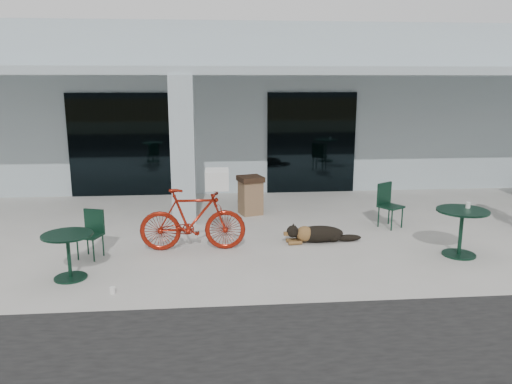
{
  "coord_description": "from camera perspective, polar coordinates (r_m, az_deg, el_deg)",
  "views": [
    {
      "loc": [
        -0.89,
        -8.28,
        3.02
      ],
      "look_at": [
        -0.09,
        0.65,
        1.0
      ],
      "focal_mm": 35.0,
      "sensor_mm": 36.0,
      "label": 1
    }
  ],
  "objects": [
    {
      "name": "dog",
      "position": [
        9.56,
        7.16,
        -4.66
      ],
      "size": [
        1.14,
        0.49,
        0.37
      ],
      "primitive_type": null,
      "rotation": [
        0.0,
        0.0,
        0.11
      ],
      "color": "black",
      "rests_on": "ground"
    },
    {
      "name": "cup_on_table",
      "position": [
        9.47,
        23.07,
        -1.39
      ],
      "size": [
        0.08,
        0.08,
        0.11
      ],
      "primitive_type": "cylinder",
      "rotation": [
        0.0,
        0.0,
        0.05
      ],
      "color": "white",
      "rests_on": "cafe_table_far"
    },
    {
      "name": "ground",
      "position": [
        8.86,
        0.96,
        -7.23
      ],
      "size": [
        80.0,
        80.0,
        0.0
      ],
      "primitive_type": "plane",
      "color": "#B9B5AF",
      "rests_on": "ground"
    },
    {
      "name": "laundry_basket",
      "position": [
        8.84,
        -4.47,
        1.48
      ],
      "size": [
        0.42,
        0.56,
        0.33
      ],
      "primitive_type": "cube",
      "rotation": [
        0.0,
        0.0,
        1.55
      ],
      "color": "white",
      "rests_on": "bicycle"
    },
    {
      "name": "storefront_glass_right",
      "position": [
        13.63,
        6.34,
        5.58
      ],
      "size": [
        2.4,
        0.06,
        2.7
      ],
      "primitive_type": "cube",
      "color": "black",
      "rests_on": "ground"
    },
    {
      "name": "cafe_table_near",
      "position": [
        8.27,
        -20.6,
        -6.9
      ],
      "size": [
        0.94,
        0.94,
        0.72
      ],
      "primitive_type": null,
      "rotation": [
        0.0,
        0.0,
        -0.25
      ],
      "color": "#113223",
      "rests_on": "ground"
    },
    {
      "name": "storefront_glass_left",
      "position": [
        13.57,
        -14.93,
        5.19
      ],
      "size": [
        2.8,
        0.06,
        2.7
      ],
      "primitive_type": "cube",
      "color": "black",
      "rests_on": "ground"
    },
    {
      "name": "bicycle",
      "position": [
        9.03,
        -7.25,
        -3.15
      ],
      "size": [
        1.91,
        0.57,
        1.14
      ],
      "primitive_type": "imported",
      "rotation": [
        0.0,
        0.0,
        1.55
      ],
      "color": "maroon",
      "rests_on": "ground"
    },
    {
      "name": "trash_receptacle",
      "position": [
        11.41,
        -0.63,
        -0.37
      ],
      "size": [
        0.64,
        0.64,
        0.88
      ],
      "primitive_type": null,
      "rotation": [
        0.0,
        0.0,
        0.29
      ],
      "color": "brown",
      "rests_on": "ground"
    },
    {
      "name": "cafe_table_far",
      "position": [
        9.43,
        22.35,
        -4.33
      ],
      "size": [
        0.93,
        0.93,
        0.83
      ],
      "primitive_type": null,
      "rotation": [
        0.0,
        0.0,
        0.05
      ],
      "color": "#113223",
      "rests_on": "ground"
    },
    {
      "name": "cafe_chair_near",
      "position": [
        9.06,
        -18.48,
        -4.68
      ],
      "size": [
        0.49,
        0.51,
        0.83
      ],
      "primitive_type": null,
      "rotation": [
        0.0,
        0.0,
        -0.34
      ],
      "color": "#113223",
      "rests_on": "ground"
    },
    {
      "name": "building",
      "position": [
        16.82,
        -2.1,
        10.06
      ],
      "size": [
        22.0,
        7.0,
        4.5
      ],
      "primitive_type": "cube",
      "color": "#A0AEB5",
      "rests_on": "ground"
    },
    {
      "name": "cup_near_dog",
      "position": [
        7.63,
        -16.08,
        -10.75
      ],
      "size": [
        0.1,
        0.1,
        0.1
      ],
      "primitive_type": "cylinder",
      "rotation": [
        0.0,
        0.0,
        -0.41
      ],
      "color": "white",
      "rests_on": "ground"
    },
    {
      "name": "column",
      "position": [
        10.7,
        -8.36,
        4.72
      ],
      "size": [
        0.5,
        0.5,
        3.12
      ],
      "primitive_type": "cube",
      "color": "#A0AEB5",
      "rests_on": "ground"
    },
    {
      "name": "overhang",
      "position": [
        11.92,
        -0.85,
        13.6
      ],
      "size": [
        22.0,
        2.8,
        0.18
      ],
      "primitive_type": "cube",
      "color": "#A0AEB5",
      "rests_on": "column"
    },
    {
      "name": "cafe_chair_far_a",
      "position": [
        10.73,
        15.17,
        -1.54
      ],
      "size": [
        0.6,
        0.61,
        0.93
      ],
      "primitive_type": null,
      "rotation": [
        0.0,
        0.0,
        0.56
      ],
      "color": "#113223",
      "rests_on": "ground"
    }
  ]
}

